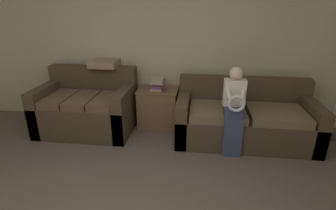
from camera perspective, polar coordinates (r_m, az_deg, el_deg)
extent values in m
cube|color=#BCB293|center=(4.18, -2.38, 13.32)|extent=(7.82, 0.06, 2.55)
cube|color=#473828|center=(3.91, 16.15, -4.58)|extent=(1.90, 0.91, 0.40)
cube|color=#473828|center=(4.09, 16.05, 2.88)|extent=(1.90, 0.20, 0.44)
cube|color=#473828|center=(3.82, 3.30, -2.58)|extent=(0.16, 0.91, 0.62)
cube|color=#473828|center=(4.11, 28.40, -3.50)|extent=(0.16, 0.91, 0.62)
cube|color=brown|center=(3.67, 10.67, -1.44)|extent=(0.74, 0.67, 0.11)
cube|color=brown|center=(3.81, 22.62, -1.93)|extent=(0.74, 0.67, 0.11)
cube|color=#473828|center=(4.22, -17.08, -2.21)|extent=(1.39, 0.92, 0.47)
cube|color=#473828|center=(4.39, -15.87, 5.25)|extent=(1.39, 0.20, 0.46)
cube|color=#473828|center=(4.47, -24.46, -0.36)|extent=(0.16, 0.92, 0.70)
cube|color=#473828|center=(3.97, -9.14, -1.21)|extent=(0.16, 0.92, 0.70)
cube|color=brown|center=(4.20, -22.49, 1.21)|extent=(0.33, 0.68, 0.11)
cube|color=brown|center=(4.04, -18.08, 1.03)|extent=(0.33, 0.68, 0.11)
cube|color=brown|center=(3.90, -13.33, 0.83)|extent=(0.33, 0.68, 0.11)
cube|color=#384260|center=(3.46, 13.82, -6.91)|extent=(0.23, 0.10, 0.51)
cube|color=#384260|center=(3.45, 14.03, -1.26)|extent=(0.23, 0.28, 0.11)
cube|color=silver|center=(3.44, 14.24, 2.66)|extent=(0.27, 0.14, 0.34)
sphere|color=beige|center=(3.37, 14.62, 6.63)|extent=(0.17, 0.17, 0.17)
torus|color=silver|center=(3.20, 14.67, 0.27)|extent=(0.21, 0.04, 0.21)
cylinder|color=silver|center=(3.29, 13.05, 2.42)|extent=(0.11, 0.30, 0.20)
cylinder|color=silver|center=(3.32, 16.00, 2.27)|extent=(0.11, 0.30, 0.20)
cube|color=brown|center=(4.15, -2.16, -0.60)|extent=(0.59, 0.45, 0.62)
cube|color=brown|center=(4.04, -2.22, 3.36)|extent=(0.61, 0.47, 0.02)
cube|color=gray|center=(4.04, -2.44, 3.68)|extent=(0.17, 0.26, 0.03)
cube|color=#7A4284|center=(4.04, -2.34, 4.28)|extent=(0.17, 0.27, 0.05)
cube|color=gray|center=(4.02, -2.17, 4.84)|extent=(0.18, 0.22, 0.04)
cube|color=gray|center=(3.99, -2.26, 5.38)|extent=(0.18, 0.32, 0.05)
cylinder|color=#2D2B28|center=(4.57, 31.39, -5.80)|extent=(0.26, 0.26, 0.02)
cube|color=gray|center=(4.24, -13.58, 8.83)|extent=(0.41, 0.41, 0.10)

